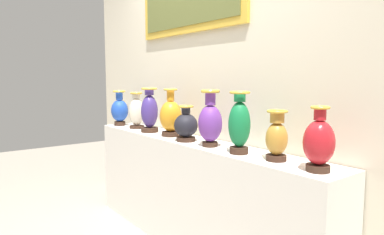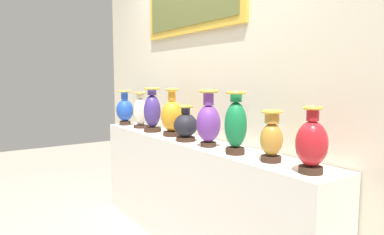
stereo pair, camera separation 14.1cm
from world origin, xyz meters
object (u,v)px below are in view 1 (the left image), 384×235
object	(u,v)px
vase_indigo	(149,112)
vase_crimson	(319,143)
vase_onyx	(186,125)
vase_ivory	(137,112)
vase_violet	(210,121)
vase_amber	(171,116)
vase_ochre	(277,137)
vase_sapphire	(120,110)
vase_emerald	(239,124)

from	to	relation	value
vase_indigo	vase_crimson	bearing A→B (deg)	0.20
vase_onyx	vase_crimson	xyz separation A→B (m)	(1.15, 0.02, 0.03)
vase_ivory	vase_violet	world-z (taller)	vase_violet
vase_amber	vase_ochre	xyz separation A→B (m)	(1.13, -0.00, -0.03)
vase_violet	vase_onyx	bearing A→B (deg)	-177.53
vase_sapphire	vase_emerald	bearing A→B (deg)	0.32
vase_amber	vase_onyx	bearing A→B (deg)	-9.05
vase_sapphire	vase_onyx	size ratio (longest dim) A/B	1.30
vase_onyx	vase_ochre	world-z (taller)	vase_ochre
vase_onyx	vase_violet	distance (m)	0.29
vase_emerald	vase_violet	bearing A→B (deg)	178.95
vase_sapphire	vase_ochre	bearing A→B (deg)	1.26
vase_sapphire	vase_ivory	size ratio (longest dim) A/B	1.03
vase_emerald	vase_crimson	xyz separation A→B (m)	(0.57, 0.01, -0.04)
vase_sapphire	vase_ochre	distance (m)	2.01
vase_sapphire	vase_ochre	world-z (taller)	vase_sapphire
vase_sapphire	vase_ivory	world-z (taller)	vase_sapphire
vase_ivory	vase_indigo	world-z (taller)	vase_indigo
vase_emerald	vase_crimson	size ratio (longest dim) A/B	1.17
vase_emerald	vase_ochre	distance (m)	0.28
vase_ivory	vase_violet	xyz separation A→B (m)	(1.15, -0.03, 0.02)
vase_violet	vase_ochre	xyz separation A→B (m)	(0.57, 0.03, -0.04)
vase_onyx	vase_amber	bearing A→B (deg)	170.95
vase_indigo	vase_crimson	xyz separation A→B (m)	(1.72, 0.01, -0.03)
vase_sapphire	vase_ivory	distance (m)	0.29
vase_ivory	vase_violet	distance (m)	1.15
vase_ivory	vase_amber	size ratio (longest dim) A/B	0.88
vase_sapphire	vase_crimson	xyz separation A→B (m)	(2.30, 0.02, -0.01)
vase_indigo	vase_amber	world-z (taller)	same
vase_indigo	vase_ochre	xyz separation A→B (m)	(1.43, 0.03, -0.05)
vase_sapphire	vase_amber	size ratio (longest dim) A/B	0.90
vase_violet	vase_ochre	distance (m)	0.58
vase_violet	vase_ochre	size ratio (longest dim) A/B	1.35
vase_indigo	vase_amber	xyz separation A→B (m)	(0.30, 0.03, -0.02)
vase_violet	vase_sapphire	bearing A→B (deg)	-179.39
vase_indigo	vase_sapphire	bearing A→B (deg)	-178.20
vase_sapphire	vase_indigo	xyz separation A→B (m)	(0.58, 0.02, 0.02)
vase_onyx	vase_indigo	bearing A→B (deg)	178.49
vase_ivory	vase_ochre	xyz separation A→B (m)	(1.72, 0.00, -0.02)
vase_ochre	vase_crimson	size ratio (longest dim) A/B	0.88
vase_onyx	vase_sapphire	bearing A→B (deg)	-179.85
vase_sapphire	vase_emerald	size ratio (longest dim) A/B	0.90
vase_sapphire	vase_violet	xyz separation A→B (m)	(1.43, 0.02, 0.02)
vase_sapphire	vase_indigo	size ratio (longest dim) A/B	0.90
vase_ochre	vase_amber	bearing A→B (deg)	179.89
vase_onyx	vase_crimson	bearing A→B (deg)	1.05
vase_amber	vase_emerald	bearing A→B (deg)	-2.46
vase_emerald	vase_ivory	bearing A→B (deg)	178.70
vase_ochre	vase_sapphire	bearing A→B (deg)	-178.74
vase_violet	vase_crimson	distance (m)	0.87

